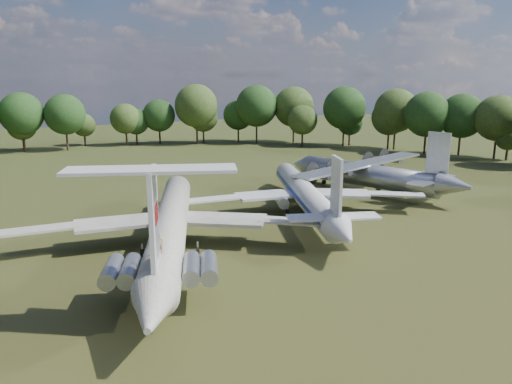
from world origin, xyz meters
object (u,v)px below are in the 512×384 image
an12_transport (367,178)px  person_on_il62 (159,243)px  tu104_jet (305,199)px  il62_airliner (171,231)px

an12_transport → person_on_il62: 50.52m
tu104_jet → person_on_il62: person_on_il62 is taller
il62_airliner → person_on_il62: bearing=-90.0°
il62_airliner → tu104_jet: il62_airliner is taller
tu104_jet → person_on_il62: 32.95m
tu104_jet → an12_transport: bearing=43.5°
il62_airliner → person_on_il62: (-5.10, -12.93, 3.38)m
tu104_jet → person_on_il62: (-26.68, -19.00, 3.61)m
il62_airliner → tu104_jet: (21.58, 6.06, -0.23)m
il62_airliner → tu104_jet: bearing=37.2°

